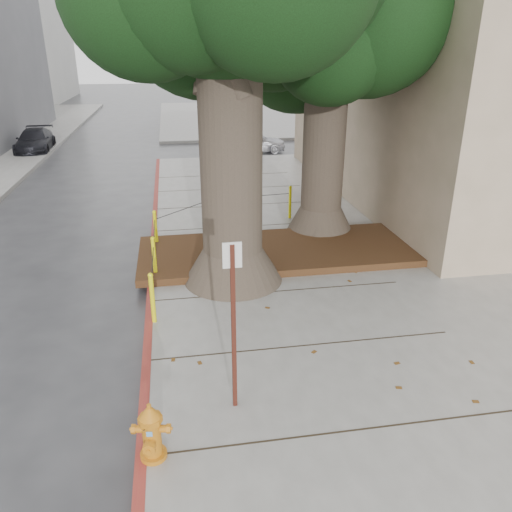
# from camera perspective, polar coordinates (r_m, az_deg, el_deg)

# --- Properties ---
(ground) EXTENTS (140.00, 140.00, 0.00)m
(ground) POSITION_cam_1_polar(r_m,az_deg,el_deg) (8.26, 1.93, -11.40)
(ground) COLOR #28282B
(ground) RESTS_ON ground
(sidewalk_main) EXTENTS (16.00, 26.00, 0.15)m
(sidewalk_main) POSITION_cam_1_polar(r_m,az_deg,el_deg) (12.66, 27.12, -1.03)
(sidewalk_main) COLOR slate
(sidewalk_main) RESTS_ON ground
(sidewalk_far) EXTENTS (16.00, 20.00, 0.15)m
(sidewalk_far) POSITION_cam_1_polar(r_m,az_deg,el_deg) (37.72, 1.84, 15.70)
(sidewalk_far) COLOR slate
(sidewalk_far) RESTS_ON ground
(curb_red) EXTENTS (0.14, 26.00, 0.16)m
(curb_red) POSITION_cam_1_polar(r_m,az_deg,el_deg) (10.28, -11.92, -4.15)
(curb_red) COLOR maroon
(curb_red) RESTS_ON ground
(planter_bed) EXTENTS (6.40, 2.60, 0.16)m
(planter_bed) POSITION_cam_1_polar(r_m,az_deg,el_deg) (11.70, 2.48, 0.58)
(planter_bed) COLOR black
(planter_bed) RESTS_ON sidewalk_main
(building_side_white) EXTENTS (10.00, 10.00, 9.00)m
(building_side_white) POSITION_cam_1_polar(r_m,az_deg,el_deg) (37.05, 19.80, 21.24)
(building_side_white) COLOR silver
(building_side_white) RESTS_ON ground
(building_side_grey) EXTENTS (12.00, 14.00, 12.00)m
(building_side_grey) POSITION_cam_1_polar(r_m,az_deg,el_deg) (45.25, 23.44, 22.70)
(building_side_grey) COLOR slate
(building_side_grey) RESTS_ON ground
(tree_near) EXTENTS (4.50, 3.80, 7.68)m
(tree_near) POSITION_cam_1_polar(r_m,az_deg,el_deg) (9.66, -1.15, 27.18)
(tree_near) COLOR #4C3F33
(tree_near) RESTS_ON sidewalk_main
(tree_far) EXTENTS (4.50, 3.80, 7.17)m
(tree_far) POSITION_cam_1_polar(r_m,az_deg,el_deg) (12.69, 9.85, 24.13)
(tree_far) COLOR #4C3F33
(tree_far) RESTS_ON sidewalk_main
(bollard_ring) EXTENTS (3.79, 5.39, 0.95)m
(bollard_ring) POSITION_cam_1_polar(r_m,az_deg,el_deg) (11.77, -6.42, 2.85)
(bollard_ring) COLOR yellow
(bollard_ring) RESTS_ON sidewalk_main
(fire_hydrant) EXTENTS (0.40, 0.37, 0.76)m
(fire_hydrant) POSITION_cam_1_polar(r_m,az_deg,el_deg) (6.24, -11.87, -19.10)
(fire_hydrant) COLOR orange
(fire_hydrant) RESTS_ON sidewalk_main
(signpost) EXTENTS (0.23, 0.06, 2.36)m
(signpost) POSITION_cam_1_polar(r_m,az_deg,el_deg) (6.31, -2.60, -7.16)
(signpost) COLOR #471911
(signpost) RESTS_ON sidewalk_main
(car_silver) EXTENTS (3.22, 1.30, 1.09)m
(car_silver) POSITION_cam_1_polar(r_m,az_deg,el_deg) (24.36, -0.53, 13.01)
(car_silver) COLOR #BAB9BF
(car_silver) RESTS_ON ground
(car_red) EXTENTS (4.23, 1.93, 1.34)m
(car_red) POSITION_cam_1_polar(r_m,az_deg,el_deg) (30.23, 18.82, 13.98)
(car_red) COLOR maroon
(car_red) RESTS_ON ground
(car_dark) EXTENTS (1.70, 3.76, 1.07)m
(car_dark) POSITION_cam_1_polar(r_m,az_deg,el_deg) (26.68, -23.95, 11.94)
(car_dark) COLOR black
(car_dark) RESTS_ON ground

